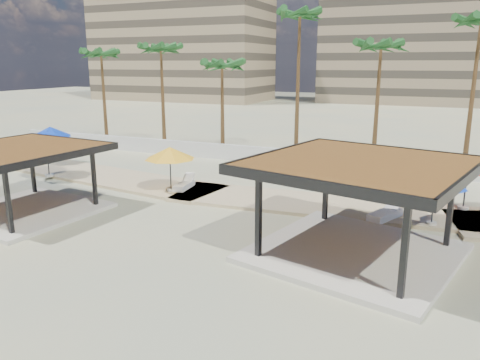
% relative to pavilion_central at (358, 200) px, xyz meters
% --- Properties ---
extents(ground, '(200.00, 200.00, 0.00)m').
position_rel_pavilion_central_xyz_m(ground, '(-4.79, -1.29, -2.25)').
color(ground, '#C8BA84').
rests_on(ground, ground).
extents(promenade, '(44.45, 7.97, 0.24)m').
position_rel_pavilion_central_xyz_m(promenade, '(-2.79, 6.37, -2.19)').
color(promenade, '#C6B284').
rests_on(promenade, ground).
extents(boundary_wall, '(56.00, 0.30, 1.20)m').
position_rel_pavilion_central_xyz_m(boundary_wall, '(-4.79, 14.71, -1.65)').
color(boundary_wall, silver).
rests_on(boundary_wall, ground).
extents(building_west, '(34.00, 16.00, 32.40)m').
position_rel_pavilion_central_xyz_m(building_west, '(-46.79, 66.71, 13.01)').
color(building_west, '#937F60').
rests_on(building_west, ground).
extents(building_mid, '(38.00, 16.00, 30.40)m').
position_rel_pavilion_central_xyz_m(building_mid, '(-0.79, 76.71, 12.02)').
color(building_mid, '#847259').
rests_on(building_mid, ground).
extents(pavilion_central, '(8.98, 8.98, 3.78)m').
position_rel_pavilion_central_xyz_m(pavilion_central, '(0.00, 0.00, 0.00)').
color(pavilion_central, beige).
rests_on(pavilion_central, ground).
extents(pavilion_west, '(7.26, 7.26, 3.35)m').
position_rel_pavilion_central_xyz_m(pavilion_west, '(-15.95, -1.30, -0.25)').
color(pavilion_west, beige).
rests_on(pavilion_west, ground).
extents(umbrella_a, '(3.87, 3.87, 2.63)m').
position_rel_pavilion_central_xyz_m(umbrella_a, '(-23.29, 7.91, 0.18)').
color(umbrella_a, beige).
rests_on(umbrella_a, promenade).
extents(umbrella_b, '(2.85, 2.85, 2.53)m').
position_rel_pavilion_central_xyz_m(umbrella_b, '(-11.21, 4.68, 0.10)').
color(umbrella_b, beige).
rests_on(umbrella_b, promenade).
extents(umbrella_c, '(4.00, 4.00, 2.79)m').
position_rel_pavilion_central_xyz_m(umbrella_c, '(3.97, 7.63, 0.32)').
color(umbrella_c, beige).
rests_on(umbrella_c, promenade).
extents(umbrella_d, '(3.19, 3.19, 2.41)m').
position_rel_pavilion_central_xyz_m(umbrella_d, '(2.61, 4.51, -0.00)').
color(umbrella_d, beige).
rests_on(umbrella_d, promenade).
extents(umbrella_f, '(3.22, 3.22, 2.79)m').
position_rel_pavilion_central_xyz_m(umbrella_f, '(-20.23, 4.51, 0.32)').
color(umbrella_f, beige).
rests_on(umbrella_f, promenade).
extents(lounger_a, '(0.82, 1.98, 0.73)m').
position_rel_pavilion_central_xyz_m(lounger_a, '(-10.82, 5.50, -1.90)').
color(lounger_a, white).
rests_on(lounger_a, promenade).
extents(lounger_b, '(1.51, 2.27, 0.82)m').
position_rel_pavilion_central_xyz_m(lounger_b, '(0.60, 4.55, -1.87)').
color(lounger_b, white).
rests_on(lounger_b, promenade).
extents(lounger_c, '(1.51, 2.44, 0.88)m').
position_rel_pavilion_central_xyz_m(lounger_c, '(0.59, 7.96, -1.86)').
color(lounger_c, white).
rests_on(lounger_c, promenade).
extents(palm_a, '(3.00, 3.00, 8.88)m').
position_rel_pavilion_central_xyz_m(palm_a, '(-25.79, 17.01, 5.49)').
color(palm_a, brown).
rests_on(palm_a, ground).
extents(palm_b, '(3.00, 3.00, 9.25)m').
position_rel_pavilion_central_xyz_m(palm_b, '(-19.79, 17.41, 5.83)').
color(palm_b, brown).
rests_on(palm_b, ground).
extents(palm_c, '(3.00, 3.00, 7.92)m').
position_rel_pavilion_central_xyz_m(palm_c, '(-13.79, 16.81, 4.58)').
color(palm_c, brown).
rests_on(palm_c, ground).
extents(palm_d, '(3.00, 3.00, 11.56)m').
position_rel_pavilion_central_xyz_m(palm_d, '(-7.79, 17.61, 7.99)').
color(palm_d, brown).
rests_on(palm_d, ground).
extents(palm_e, '(3.00, 3.00, 9.24)m').
position_rel_pavilion_central_xyz_m(palm_e, '(-1.79, 17.11, 5.83)').
color(palm_e, brown).
rests_on(palm_e, ground).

